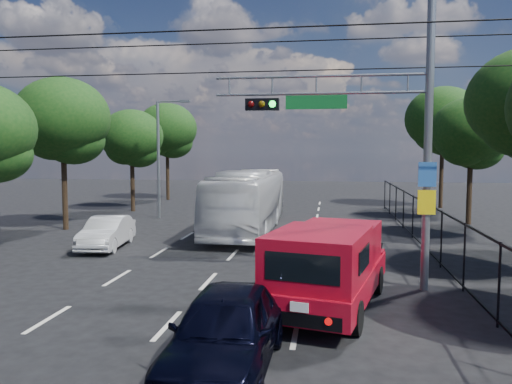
% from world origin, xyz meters
% --- Properties ---
extents(lane_markings, '(6.12, 38.00, 0.01)m').
position_xyz_m(lane_markings, '(-0.00, 14.00, 0.01)').
color(lane_markings, beige).
rests_on(lane_markings, ground).
extents(signal_mast, '(6.43, 0.39, 9.50)m').
position_xyz_m(signal_mast, '(5.28, 7.99, 5.24)').
color(signal_mast, slate).
rests_on(signal_mast, ground).
extents(streetlight_left, '(2.09, 0.22, 7.08)m').
position_xyz_m(streetlight_left, '(-6.33, 22.00, 3.94)').
color(streetlight_left, slate).
rests_on(streetlight_left, ground).
extents(utility_wires, '(22.00, 5.04, 0.74)m').
position_xyz_m(utility_wires, '(0.00, 8.83, 7.23)').
color(utility_wires, black).
rests_on(utility_wires, ground).
extents(fence_right, '(0.06, 34.03, 2.00)m').
position_xyz_m(fence_right, '(7.60, 12.17, 1.03)').
color(fence_right, black).
rests_on(fence_right, ground).
extents(tree_right_d, '(4.32, 4.32, 7.02)m').
position_xyz_m(tree_right_d, '(11.42, 22.02, 4.85)').
color(tree_right_d, black).
rests_on(tree_right_d, ground).
extents(tree_right_e, '(5.28, 5.28, 8.58)m').
position_xyz_m(tree_right_e, '(11.62, 30.02, 5.94)').
color(tree_right_e, black).
rests_on(tree_right_e, ground).
extents(tree_left_c, '(4.80, 4.80, 7.80)m').
position_xyz_m(tree_left_c, '(-9.78, 17.02, 5.40)').
color(tree_left_c, black).
rests_on(tree_left_c, ground).
extents(tree_left_d, '(4.20, 4.20, 6.83)m').
position_xyz_m(tree_left_d, '(-9.38, 25.02, 4.72)').
color(tree_left_d, black).
rests_on(tree_left_d, ground).
extents(tree_left_e, '(4.92, 4.92, 7.99)m').
position_xyz_m(tree_left_e, '(-9.58, 33.02, 5.53)').
color(tree_left_e, black).
rests_on(tree_left_e, ground).
extents(red_pickup, '(3.34, 6.18, 2.19)m').
position_xyz_m(red_pickup, '(3.74, 5.85, 1.17)').
color(red_pickup, black).
rests_on(red_pickup, ground).
extents(navy_hatchback, '(1.89, 4.56, 1.55)m').
position_xyz_m(navy_hatchback, '(1.85, 1.83, 0.77)').
color(navy_hatchback, black).
rests_on(navy_hatchback, ground).
extents(white_bus, '(2.63, 11.09, 3.09)m').
position_xyz_m(white_bus, '(-0.35, 17.85, 1.54)').
color(white_bus, silver).
rests_on(white_bus, ground).
extents(white_van, '(1.87, 4.13, 1.32)m').
position_xyz_m(white_van, '(-5.50, 12.63, 0.66)').
color(white_van, silver).
rests_on(white_van, ground).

